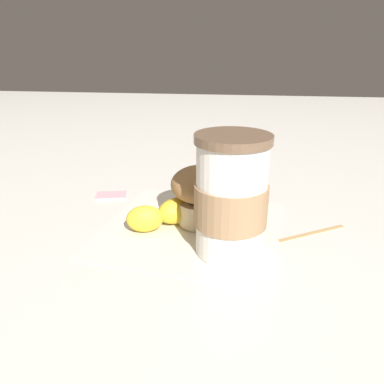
{
  "coord_description": "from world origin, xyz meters",
  "views": [
    {
      "loc": [
        -0.06,
        0.47,
        0.24
      ],
      "look_at": [
        0.0,
        0.0,
        0.06
      ],
      "focal_mm": 35.0,
      "sensor_mm": 36.0,
      "label": 1
    }
  ],
  "objects_px": {
    "coffee_cup": "(231,198)",
    "muffin": "(200,192)",
    "sugar_packet": "(111,194)",
    "banana": "(174,209)"
  },
  "relations": [
    {
      "from": "muffin",
      "to": "sugar_packet",
      "type": "height_order",
      "value": "muffin"
    },
    {
      "from": "coffee_cup",
      "to": "muffin",
      "type": "height_order",
      "value": "coffee_cup"
    },
    {
      "from": "coffee_cup",
      "to": "banana",
      "type": "xyz_separation_m",
      "value": [
        0.08,
        -0.07,
        -0.05
      ]
    },
    {
      "from": "banana",
      "to": "sugar_packet",
      "type": "distance_m",
      "value": 0.15
    },
    {
      "from": "coffee_cup",
      "to": "muffin",
      "type": "relative_size",
      "value": 1.74
    },
    {
      "from": "coffee_cup",
      "to": "sugar_packet",
      "type": "xyz_separation_m",
      "value": [
        0.21,
        -0.15,
        -0.07
      ]
    },
    {
      "from": "coffee_cup",
      "to": "muffin",
      "type": "xyz_separation_m",
      "value": [
        0.05,
        -0.07,
        -0.02
      ]
    },
    {
      "from": "coffee_cup",
      "to": "banana",
      "type": "bearing_deg",
      "value": -40.99
    },
    {
      "from": "coffee_cup",
      "to": "sugar_packet",
      "type": "height_order",
      "value": "coffee_cup"
    },
    {
      "from": "banana",
      "to": "sugar_packet",
      "type": "xyz_separation_m",
      "value": [
        0.13,
        -0.08,
        -0.02
      ]
    }
  ]
}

